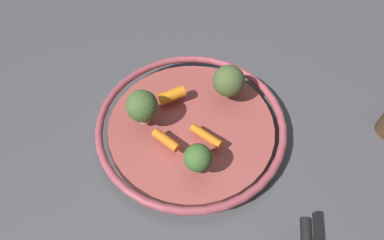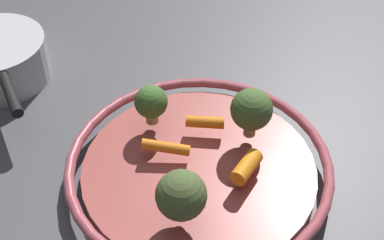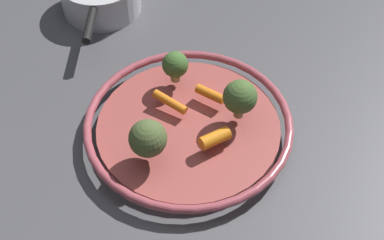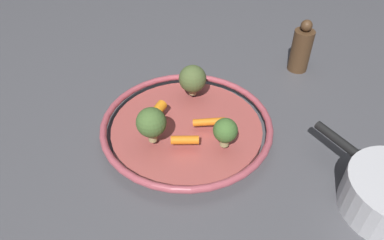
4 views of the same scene
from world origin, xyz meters
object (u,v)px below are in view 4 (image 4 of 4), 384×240
at_px(serving_bowl, 187,127).
at_px(broccoli_floret_large, 225,131).
at_px(baby_carrot_left, 157,112).
at_px(pepper_mill, 301,49).
at_px(baby_carrot_back, 209,122).
at_px(broccoli_floret_small, 193,79).
at_px(broccoli_floret_mid, 151,123).
at_px(baby_carrot_near_rim, 185,140).

relative_size(serving_bowl, broccoli_floret_large, 5.94).
distance_m(baby_carrot_left, broccoli_floret_large, 0.15).
bearing_deg(baby_carrot_left, pepper_mill, 154.28).
distance_m(baby_carrot_back, broccoli_floret_small, 0.11).
bearing_deg(broccoli_floret_large, broccoli_floret_mid, -64.35).
distance_m(baby_carrot_back, broccoli_floret_large, 0.07).
height_order(baby_carrot_near_rim, broccoli_floret_small, broccoli_floret_small).
height_order(broccoli_floret_small, broccoli_floret_large, broccoli_floret_small).
bearing_deg(baby_carrot_back, baby_carrot_near_rim, -11.42).
relative_size(baby_carrot_left, baby_carrot_back, 0.80).
xyz_separation_m(serving_bowl, broccoli_floret_small, (-0.08, -0.04, 0.05)).
xyz_separation_m(baby_carrot_back, broccoli_floret_mid, (0.09, -0.07, 0.04)).
height_order(broccoli_floret_mid, broccoli_floret_large, broccoli_floret_mid).
distance_m(baby_carrot_left, baby_carrot_back, 0.11).
relative_size(serving_bowl, baby_carrot_left, 6.89).
distance_m(broccoli_floret_large, pepper_mill, 0.37).
height_order(serving_bowl, broccoli_floret_small, broccoli_floret_small).
bearing_deg(broccoli_floret_small, pepper_mill, 150.05).
bearing_deg(broccoli_floret_small, baby_carrot_left, -13.14).
bearing_deg(broccoli_floret_mid, baby_carrot_back, 142.68).
relative_size(baby_carrot_left, broccoli_floret_large, 0.86).
distance_m(baby_carrot_left, baby_carrot_near_rim, 0.10).
bearing_deg(baby_carrot_back, broccoli_floret_mid, -37.32).
distance_m(broccoli_floret_small, broccoli_floret_mid, 0.16).
relative_size(serving_bowl, pepper_mill, 2.58).
xyz_separation_m(broccoli_floret_large, pepper_mill, (-0.37, 0.02, -0.01)).
xyz_separation_m(baby_carrot_near_rim, pepper_mill, (-0.40, 0.09, 0.02)).
bearing_deg(broccoli_floret_large, baby_carrot_left, -91.30).
bearing_deg(broccoli_floret_large, serving_bowl, -102.37).
bearing_deg(serving_bowl, broccoli_floret_mid, -18.45).
bearing_deg(serving_bowl, baby_carrot_back, 106.57).
distance_m(serving_bowl, broccoli_floret_small, 0.11).
bearing_deg(broccoli_floret_large, baby_carrot_near_rim, -61.91).
relative_size(broccoli_floret_small, pepper_mill, 0.51).
bearing_deg(broccoli_floret_small, baby_carrot_back, 48.10).
relative_size(baby_carrot_near_rim, baby_carrot_back, 0.82).
bearing_deg(baby_carrot_left, broccoli_floret_large, 88.70).
relative_size(broccoli_floret_large, pepper_mill, 0.43).
xyz_separation_m(broccoli_floret_mid, pepper_mill, (-0.43, 0.14, -0.02)).
relative_size(baby_carrot_back, pepper_mill, 0.47).
bearing_deg(broccoli_floret_large, pepper_mill, 176.43).
height_order(baby_carrot_near_rim, baby_carrot_back, baby_carrot_back).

